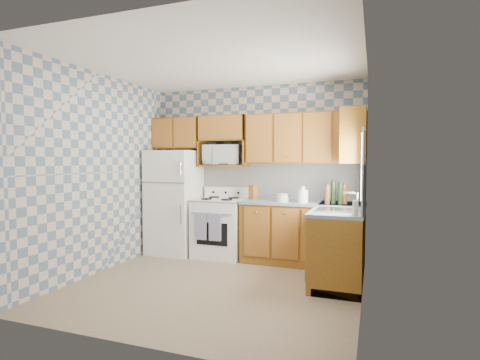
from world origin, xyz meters
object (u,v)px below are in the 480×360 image
Objects in this scene: refrigerator at (174,202)px; electric_kettle at (303,196)px; stove_body at (220,228)px; microwave at (222,155)px.

electric_kettle is at bearing -2.24° from refrigerator.
microwave is at bearing 101.44° from stove_body.
refrigerator is 2.14m from electric_kettle.
refrigerator reaches higher than electric_kettle.
refrigerator is at bearing -177.09° from microwave.
electric_kettle is (2.13, -0.08, 0.17)m from refrigerator.
stove_body is at bearing -90.66° from microwave.
refrigerator is at bearing -178.22° from stove_body.
stove_body is at bearing 1.78° from refrigerator.
refrigerator reaches higher than stove_body.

